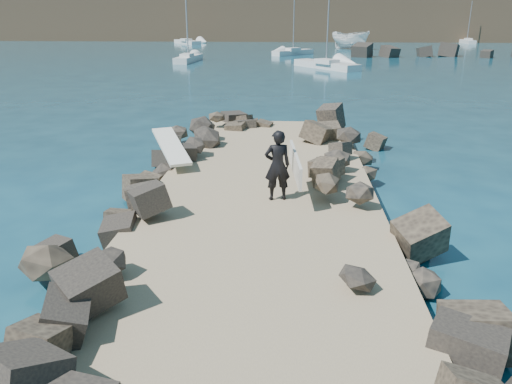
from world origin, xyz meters
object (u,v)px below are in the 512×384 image
Objects in this scene: surfer_with_board at (280,165)px; boat_imported at (350,40)px; sailboat_b at (293,52)px; surfboard_resting at (171,150)px.

boat_imported is at bearing 82.56° from surfer_with_board.
surfboard_resting is at bearing -94.04° from sailboat_b.
sailboat_b reaches higher than surfboard_resting.
surfboard_resting is 4.70m from surfer_with_board.
sailboat_b reaches higher than surfer_with_board.
sailboat_b is at bearing -167.30° from boat_imported.
sailboat_b is at bearing 89.76° from surfer_with_board.
surfer_with_board is 0.28× the size of sailboat_b.
boat_imported is 15.60m from sailboat_b.
surfboard_resting is at bearing 138.96° from surfer_with_board.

